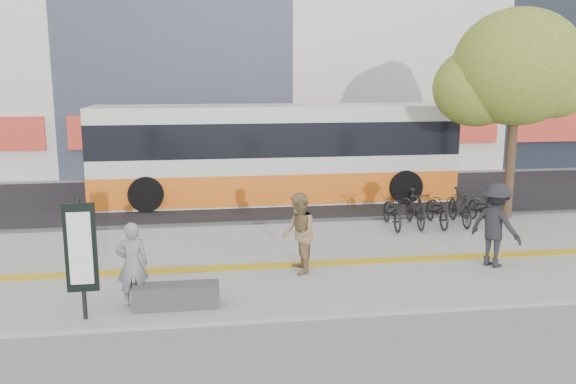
{
  "coord_description": "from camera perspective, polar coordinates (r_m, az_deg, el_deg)",
  "views": [
    {
      "loc": [
        -2.09,
        -12.01,
        4.38
      ],
      "look_at": [
        -0.0,
        2.0,
        1.6
      ],
      "focal_mm": 37.3,
      "sensor_mm": 36.0,
      "label": 1
    }
  ],
  "objects": [
    {
      "name": "bicycle_row",
      "position": [
        17.78,
        14.07,
        -1.57
      ],
      "size": [
        3.43,
        1.85,
        1.06
      ],
      "color": "black",
      "rests_on": "sidewalk"
    },
    {
      "name": "seated_woman",
      "position": [
        11.65,
        -14.62,
        -6.67
      ],
      "size": [
        0.63,
        0.46,
        1.62
      ],
      "primitive_type": "imported",
      "rotation": [
        0.0,
        0.0,
        3.27
      ],
      "color": "black",
      "rests_on": "sidewalk"
    },
    {
      "name": "street",
      "position": [
        21.55,
        -2.73,
        -0.53
      ],
      "size": [
        40.0,
        8.0,
        0.06
      ],
      "primitive_type": "cube",
      "color": "black",
      "rests_on": "ground"
    },
    {
      "name": "pedestrian_dark",
      "position": [
        14.33,
        19.18,
        -2.98
      ],
      "size": [
        1.25,
        1.43,
        1.92
      ],
      "primitive_type": "imported",
      "rotation": [
        0.0,
        0.0,
        2.11
      ],
      "color": "black",
      "rests_on": "sidewalk"
    },
    {
      "name": "tactile_strip",
      "position": [
        13.86,
        0.63,
        -6.93
      ],
      "size": [
        40.0,
        0.45,
        0.01
      ],
      "primitive_type": "cube",
      "color": "gold",
      "rests_on": "sidewalk"
    },
    {
      "name": "sidewalk",
      "position": [
        14.34,
        0.31,
        -6.49
      ],
      "size": [
        40.0,
        7.0,
        0.08
      ],
      "primitive_type": "cube",
      "color": "gray",
      "rests_on": "ground"
    },
    {
      "name": "pedestrian_tan",
      "position": [
        13.09,
        1.01,
        -3.97
      ],
      "size": [
        0.68,
        0.87,
        1.78
      ],
      "primitive_type": "imported",
      "rotation": [
        0.0,
        0.0,
        -1.56
      ],
      "color": "olive",
      "rests_on": "sidewalk"
    },
    {
      "name": "bus",
      "position": [
        20.85,
        -1.28,
        3.49
      ],
      "size": [
        12.37,
        2.93,
        3.29
      ],
      "color": "beige",
      "rests_on": "street"
    },
    {
      "name": "ground",
      "position": [
        12.95,
        1.34,
        -8.64
      ],
      "size": [
        120.0,
        120.0,
        0.0
      ],
      "primitive_type": "plane",
      "color": "slate",
      "rests_on": "ground"
    },
    {
      "name": "signboard",
      "position": [
        11.13,
        -19.15,
        -5.21
      ],
      "size": [
        0.55,
        0.1,
        2.2
      ],
      "color": "black",
      "rests_on": "sidewalk"
    },
    {
      "name": "street_tree",
      "position": [
        19.21,
        20.77,
        10.82
      ],
      "size": [
        4.4,
        3.8,
        6.31
      ],
      "color": "#3C291B",
      "rests_on": "sidewalk"
    },
    {
      "name": "curb",
      "position": [
        17.67,
        -1.42,
        -3.0
      ],
      "size": [
        40.0,
        0.25,
        0.14
      ],
      "primitive_type": "cube",
      "color": "#343537",
      "rests_on": "ground"
    },
    {
      "name": "bench",
      "position": [
        11.56,
        -10.6,
        -9.71
      ],
      "size": [
        1.6,
        0.45,
        0.45
      ],
      "primitive_type": "cube",
      "color": "#343537",
      "rests_on": "sidewalk"
    }
  ]
}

